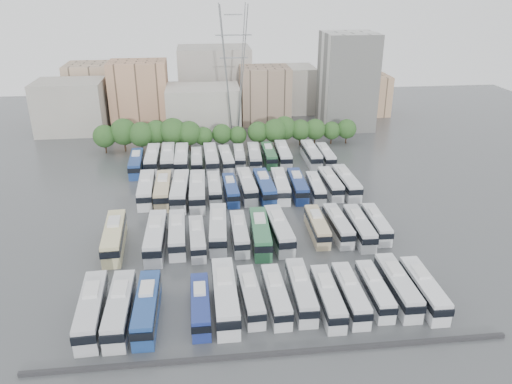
{
  "coord_description": "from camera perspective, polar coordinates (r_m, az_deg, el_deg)",
  "views": [
    {
      "loc": [
        -7.13,
        -77.34,
        39.97
      ],
      "look_at": [
        2.62,
        7.06,
        3.0
      ],
      "focal_mm": 35.0,
      "sensor_mm": 36.0,
      "label": 1
    }
  ],
  "objects": [
    {
      "name": "bus_r1_s13",
      "position": [
        86.39,
        13.58,
        -3.51
      ],
      "size": [
        2.77,
        10.92,
        3.4
      ],
      "rotation": [
        0.0,
        0.0,
        -0.04
      ],
      "color": "silver",
      "rests_on": "ground"
    },
    {
      "name": "bus_r2_s2",
      "position": [
        97.93,
        -10.58,
        0.29
      ],
      "size": [
        2.89,
        13.05,
        4.09
      ],
      "rotation": [
        0.0,
        0.0,
        -0.0
      ],
      "color": "beige",
      "rests_on": "ground"
    },
    {
      "name": "bus_r2_s7",
      "position": [
        98.35,
        -1.06,
        0.76
      ],
      "size": [
        3.26,
        12.66,
        3.94
      ],
      "rotation": [
        0.0,
        0.0,
        0.04
      ],
      "color": "silver",
      "rests_on": "ground"
    },
    {
      "name": "bus_r2_s6",
      "position": [
        97.15,
        -2.9,
        0.29
      ],
      "size": [
        2.8,
        11.19,
        3.49
      ],
      "rotation": [
        0.0,
        0.0,
        0.03
      ],
      "color": "navy",
      "rests_on": "ground"
    },
    {
      "name": "bus_r0_s1",
      "position": [
        65.86,
        -15.3,
        -12.69
      ],
      "size": [
        2.82,
        12.82,
        4.02
      ],
      "rotation": [
        0.0,
        0.0,
        0.0
      ],
      "color": "silver",
      "rests_on": "ground"
    },
    {
      "name": "bus_r3_s5",
      "position": [
        113.35,
        -5.16,
        3.87
      ],
      "size": [
        3.23,
        13.34,
        4.16
      ],
      "rotation": [
        0.0,
        0.0,
        0.03
      ],
      "color": "silver",
      "rests_on": "ground"
    },
    {
      "name": "bus_r1_s6",
      "position": [
        80.98,
        -1.91,
        -4.67
      ],
      "size": [
        2.48,
        11.32,
        3.55
      ],
      "rotation": [
        0.0,
        0.0,
        -0.0
      ],
      "color": "silver",
      "rests_on": "ground"
    },
    {
      "name": "bus_r2_s5",
      "position": [
        98.15,
        -4.78,
        0.51
      ],
      "size": [
        2.53,
        11.35,
        3.56
      ],
      "rotation": [
        0.0,
        0.0,
        0.0
      ],
      "color": "silver",
      "rests_on": "ground"
    },
    {
      "name": "parapet",
      "position": [
        59.95,
        2.0,
        -17.99
      ],
      "size": [
        56.0,
        0.5,
        0.5
      ],
      "primitive_type": "cube",
      "color": "#2D2D30",
      "rests_on": "ground"
    },
    {
      "name": "bus_r3_s10",
      "position": [
        115.92,
        3.1,
        4.33
      ],
      "size": [
        3.19,
        12.66,
        3.94
      ],
      "rotation": [
        0.0,
        0.0,
        -0.04
      ],
      "color": "silver",
      "rests_on": "ground"
    },
    {
      "name": "bus_r3_s1",
      "position": [
        115.13,
        -11.73,
        3.76
      ],
      "size": [
        2.87,
        13.07,
        4.1
      ],
      "rotation": [
        0.0,
        0.0,
        -0.0
      ],
      "color": "white",
      "rests_on": "ground"
    },
    {
      "name": "bus_r0_s8",
      "position": [
        67.3,
        5.15,
        -11.13
      ],
      "size": [
        2.79,
        11.82,
        3.69
      ],
      "rotation": [
        0.0,
        0.0,
        -0.02
      ],
      "color": "silver",
      "rests_on": "ground"
    },
    {
      "name": "bus_r1_s5",
      "position": [
        82.02,
        -4.34,
        -4.15
      ],
      "size": [
        3.44,
        13.01,
        4.04
      ],
      "rotation": [
        0.0,
        0.0,
        -0.05
      ],
      "color": "silver",
      "rests_on": "ground"
    },
    {
      "name": "bus_r2_s9",
      "position": [
        98.57,
        2.8,
        0.77
      ],
      "size": [
        3.22,
        12.5,
        3.89
      ],
      "rotation": [
        0.0,
        0.0,
        -0.04
      ],
      "color": "silver",
      "rests_on": "ground"
    },
    {
      "name": "bus_r0_s5",
      "position": [
        65.73,
        -3.55,
        -11.74
      ],
      "size": [
        3.08,
        13.53,
        4.24
      ],
      "rotation": [
        0.0,
        0.0,
        0.01
      ],
      "color": "silver",
      "rests_on": "ground"
    },
    {
      "name": "bus_r3_s2",
      "position": [
        114.56,
        -10.02,
        3.83
      ],
      "size": [
        3.2,
        13.58,
        4.24
      ],
      "rotation": [
        0.0,
        0.0,
        0.02
      ],
      "color": "silver",
      "rests_on": "ground"
    },
    {
      "name": "bus_r3_s0",
      "position": [
        113.52,
        -13.52,
        3.25
      ],
      "size": [
        3.07,
        12.39,
        3.86
      ],
      "rotation": [
        0.0,
        0.0,
        0.03
      ],
      "color": "navy",
      "rests_on": "ground"
    },
    {
      "name": "bus_r1_s7",
      "position": [
        80.52,
        0.49,
        -4.64
      ],
      "size": [
        3.31,
        12.9,
        4.02
      ],
      "rotation": [
        0.0,
        0.0,
        -0.04
      ],
      "color": "#2E6C44",
      "rests_on": "ground"
    },
    {
      "name": "bus_r2_s8",
      "position": [
        97.73,
        0.97,
        0.62
      ],
      "size": [
        3.32,
        12.83,
        3.99
      ],
      "rotation": [
        0.0,
        0.0,
        0.04
      ],
      "color": "navy",
      "rests_on": "ground"
    },
    {
      "name": "bus_r1_s11",
      "position": [
        84.45,
        9.35,
        -3.72
      ],
      "size": [
        2.76,
        11.51,
        3.59
      ],
      "rotation": [
        0.0,
        0.0,
        0.02
      ],
      "color": "silver",
      "rests_on": "ground"
    },
    {
      "name": "bus_r3_s7",
      "position": [
        115.33,
        -1.93,
        4.11
      ],
      "size": [
        2.74,
        10.91,
        3.4
      ],
      "rotation": [
        0.0,
        0.0,
        -0.04
      ],
      "color": "silver",
      "rests_on": "ground"
    },
    {
      "name": "bus_r2_s12",
      "position": [
        100.82,
        8.5,
        1.0
      ],
      "size": [
        2.7,
        11.76,
        3.68
      ],
      "rotation": [
        0.0,
        0.0,
        0.01
      ],
      "color": "silver",
      "rests_on": "ground"
    },
    {
      "name": "bus_r0_s10",
      "position": [
        67.67,
        10.71,
        -11.34
      ],
      "size": [
        2.61,
        11.39,
        3.57
      ],
      "rotation": [
        0.0,
        0.0,
        -0.01
      ],
      "color": "silver",
      "rests_on": "ground"
    },
    {
      "name": "bus_r0_s4",
      "position": [
        65.06,
        -6.38,
        -12.71
      ],
      "size": [
        2.5,
        10.92,
        3.42
      ],
      "rotation": [
        0.0,
        0.0,
        0.01
      ],
      "color": "navy",
      "rests_on": "ground"
    },
    {
      "name": "bus_r3_s4",
      "position": [
        113.37,
        -6.79,
        3.63
      ],
      "size": [
        2.48,
        11.19,
        3.51
      ],
      "rotation": [
        0.0,
        0.0,
        0.0
      ],
      "color": "silver",
      "rests_on": "ground"
    },
    {
      "name": "bus_r0_s11",
      "position": [
        69.23,
        13.37,
        -10.81
      ],
      "size": [
        2.53,
        10.88,
        3.4
      ],
      "rotation": [
        0.0,
        0.0,
        -0.01
      ],
      "color": "silver",
      "rests_on": "ground"
    },
    {
      "name": "bus_r1_s0",
      "position": [
        82.24,
        -15.89,
        -4.93
      ],
      "size": [
        3.55,
        13.43,
        4.17
      ],
      "rotation": [
        0.0,
        0.0,
        0.05
      ],
      "color": "beige",
      "rests_on": "ground"
    },
    {
      "name": "bus_r3_s3",
      "position": [
        113.88,
        -8.48,
        3.81
      ],
      "size": [
        3.05,
        13.42,
        4.2
      ],
      "rotation": [
        0.0,
        0.0,
        -0.01
      ],
      "color": "silver",
      "rests_on": "ground"
    },
    {
      "name": "bus_r0_s6",
      "position": [
        66.38,
        -0.64,
        -11.72
      ],
      "size": [
        2.88,
        10.96,
        3.41
      ],
      "rotation": [
        0.0,
        0.0,
        0.05
      ],
      "color": "silver",
      "rests_on": "ground"
    },
    {
      "name": "bus_r2_s11",
      "position": [
        98.8,
        6.82,
        0.54
      ],
      "size": [
        2.91,
        11.04,
        3.43
      ],
      "rotation": [
        0.0,
        0.0,
        -0.05
      ],
      "color": "silver",
      "rests_on": "ground"
    },
    {
      "name": "apartment_tower",
      "position": [
        144.0,
        10.37,
        12.35
      ],
      "size": [
        14.0,
        14.0,
        26.0
      ],
      "primitive_type": "cube",
      "color": "silver",
      "rests_on": "ground"
    },
    {
      "name": "bus_r1_s10",
      "position": [
        83.75,
        7.0,
        -3.86
      ],
      "size": [
        2.65,
        11.15,
        3.48
      ],
      "rotation": [
        0.0,
        0.0,
        -0.02
      ],
      "color": "#C6B288",
      "rests_on": "ground"
    },
    {
      "name": "bus_r2_s1",
      "position": [
        98.79,
        -12.43,
        0.34
      ],
      "size": [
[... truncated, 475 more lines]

